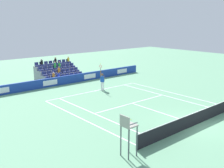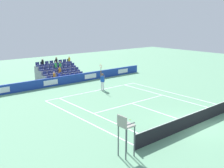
{
  "view_description": "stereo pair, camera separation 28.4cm",
  "coord_description": "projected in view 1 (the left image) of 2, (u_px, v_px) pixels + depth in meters",
  "views": [
    {
      "loc": [
        15.82,
        9.51,
        7.08
      ],
      "look_at": [
        -0.38,
        -9.57,
        1.1
      ],
      "focal_mm": 42.91,
      "sensor_mm": 36.0,
      "label": 1
    },
    {
      "loc": [
        15.6,
        9.69,
        7.08
      ],
      "look_at": [
        -0.38,
        -9.57,
        1.1
      ],
      "focal_mm": 42.91,
      "sensor_mm": 36.0,
      "label": 2
    }
  ],
  "objects": [
    {
      "name": "ground_plane",
      "position": [
        196.0,
        124.0,
        18.65
      ],
      "size": [
        80.0,
        80.0,
        0.0
      ],
      "primitive_type": "plane",
      "color": "#669E77"
    },
    {
      "name": "line_baseline",
      "position": [
        95.0,
        91.0,
        27.46
      ],
      "size": [
        10.97,
        0.1,
        0.01
      ],
      "primitive_type": "cube",
      "color": "white",
      "rests_on": "ground"
    },
    {
      "name": "line_service",
      "position": [
        132.0,
        103.0,
        23.39
      ],
      "size": [
        8.23,
        0.1,
        0.01
      ],
      "primitive_type": "cube",
      "color": "white",
      "rests_on": "ground"
    },
    {
      "name": "line_centre_service",
      "position": [
        161.0,
        113.0,
        21.02
      ],
      "size": [
        0.1,
        6.4,
        0.01
      ],
      "primitive_type": "cube",
      "color": "white",
      "rests_on": "ground"
    },
    {
      "name": "line_singles_sideline_left",
      "position": [
        98.0,
        115.0,
        20.47
      ],
      "size": [
        0.1,
        11.89,
        0.01
      ],
      "primitive_type": "cube",
      "color": "white",
      "rests_on": "ground"
    },
    {
      "name": "line_singles_sideline_right",
      "position": [
        166.0,
        96.0,
        25.65
      ],
      "size": [
        0.1,
        11.89,
        0.01
      ],
      "primitive_type": "cube",
      "color": "white",
      "rests_on": "ground"
    },
    {
      "name": "line_doubles_sideline_left",
      "position": [
        83.0,
        119.0,
        19.6
      ],
      "size": [
        0.1,
        11.89,
        0.01
      ],
      "primitive_type": "cube",
      "color": "white",
      "rests_on": "ground"
    },
    {
      "name": "line_doubles_sideline_right",
      "position": [
        175.0,
        93.0,
        26.51
      ],
      "size": [
        0.1,
        11.89,
        0.01
      ],
      "primitive_type": "cube",
      "color": "white",
      "rests_on": "ground"
    },
    {
      "name": "line_centre_mark",
      "position": [
        95.0,
        91.0,
        27.39
      ],
      "size": [
        0.1,
        0.2,
        0.01
      ],
      "primitive_type": "cube",
      "color": "white",
      "rests_on": "ground"
    },
    {
      "name": "sponsor_barrier",
      "position": [
        71.0,
        79.0,
        30.74
      ],
      "size": [
        21.13,
        0.22,
        0.97
      ],
      "color": "#193899",
      "rests_on": "ground"
    },
    {
      "name": "tennis_net",
      "position": [
        197.0,
        118.0,
        18.54
      ],
      "size": [
        11.97,
        0.1,
        1.07
      ],
      "color": "#33383D",
      "rests_on": "ground"
    },
    {
      "name": "tennis_player",
      "position": [
        102.0,
        81.0,
        27.47
      ],
      "size": [
        0.53,
        0.39,
        2.85
      ],
      "color": "white",
      "rests_on": "ground"
    },
    {
      "name": "umpire_chair",
      "position": [
        128.0,
        130.0,
        13.94
      ],
      "size": [
        0.7,
        0.7,
        2.34
      ],
      "color": "#474C54",
      "rests_on": "ground"
    },
    {
      "name": "stadium_stand",
      "position": [
        58.0,
        74.0,
        32.87
      ],
      "size": [
        4.96,
        3.8,
        2.58
      ],
      "color": "gray",
      "rests_on": "ground"
    },
    {
      "name": "loose_tennis_ball",
      "position": [
        131.0,
        119.0,
        19.48
      ],
      "size": [
        0.07,
        0.07,
        0.07
      ],
      "primitive_type": "sphere",
      "color": "#D1E533",
      "rests_on": "ground"
    }
  ]
}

